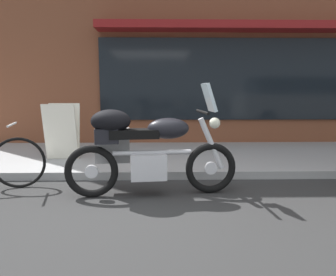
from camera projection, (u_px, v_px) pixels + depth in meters
name	position (u px, v px, depth m)	size (l,w,h in m)	color
ground_plane	(128.00, 217.00, 3.35)	(80.00, 80.00, 0.00)	#2C2C2C
touring_motorcycle	(142.00, 148.00, 3.98)	(2.15, 0.62, 1.41)	black
sandwich_board_sign	(62.00, 131.00, 5.56)	(0.55, 0.42, 0.96)	silver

